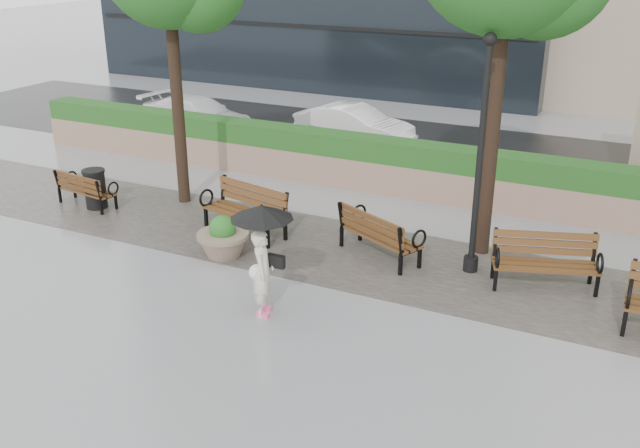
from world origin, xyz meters
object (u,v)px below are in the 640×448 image
at_px(bench_0, 87,196).
at_px(pedestrian, 262,249).
at_px(car_left, 198,116).
at_px(planter_left, 223,241).
at_px(bench_2, 379,244).
at_px(lamppost, 479,172).
at_px(bench_3, 544,273).
at_px(trash_bin, 95,190).
at_px(car_right, 354,126).
at_px(bench_1, 245,220).

xyz_separation_m(bench_0, pedestrian, (6.47, -2.66, 0.95)).
height_order(car_left, pedestrian, pedestrian).
bearing_deg(pedestrian, planter_left, 29.27).
height_order(bench_2, lamppost, lamppost).
xyz_separation_m(bench_3, car_left, (-12.18, 6.40, 0.30)).
height_order(bench_0, bench_2, bench_2).
relative_size(bench_0, planter_left, 1.55).
bearing_deg(lamppost, bench_0, -176.70).
bearing_deg(lamppost, bench_2, -174.05).
bearing_deg(planter_left, bench_0, 167.56).
relative_size(bench_0, trash_bin, 1.82).
height_order(trash_bin, car_right, car_right).
relative_size(planter_left, trash_bin, 1.17).
bearing_deg(bench_1, planter_left, -65.94).
distance_m(bench_2, lamppost, 2.52).
xyz_separation_m(trash_bin, car_left, (-1.83, 6.81, 0.15)).
relative_size(trash_bin, pedestrian, 0.46).
relative_size(bench_2, car_right, 0.52).
xyz_separation_m(bench_1, pedestrian, (2.16, -2.88, 0.88)).
distance_m(planter_left, trash_bin, 4.40).
bearing_deg(car_right, bench_2, -146.36).
distance_m(bench_0, pedestrian, 7.06).
relative_size(bench_2, pedestrian, 1.00).
bearing_deg(trash_bin, bench_3, 2.24).
relative_size(bench_3, planter_left, 1.90).
distance_m(bench_2, car_right, 8.40).
height_order(bench_3, pedestrian, pedestrian).
distance_m(bench_1, bench_2, 3.09).
bearing_deg(bench_2, bench_1, 28.01).
bearing_deg(bench_3, car_left, 133.75).
height_order(bench_2, planter_left, bench_2).
distance_m(bench_0, bench_3, 10.63).
relative_size(bench_1, planter_left, 1.99).
height_order(lamppost, car_right, lamppost).
distance_m(bench_0, planter_left, 4.66).
bearing_deg(trash_bin, bench_0, -175.02).
height_order(bench_0, pedestrian, pedestrian).
bearing_deg(planter_left, car_left, 127.92).
bearing_deg(bench_3, bench_2, 163.03).
bearing_deg(planter_left, bench_3, 13.25).
height_order(bench_1, bench_2, bench_1).
bearing_deg(pedestrian, bench_3, -73.25).
bearing_deg(bench_1, bench_2, 15.37).
distance_m(bench_3, trash_bin, 10.36).
bearing_deg(bench_3, trash_bin, 163.71).
xyz_separation_m(bench_0, bench_2, (7.40, 0.34, 0.04)).
height_order(bench_2, trash_bin, bench_2).
bearing_deg(bench_0, pedestrian, 164.93).
bearing_deg(lamppost, pedestrian, -130.86).
bearing_deg(bench_0, car_left, -69.87).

